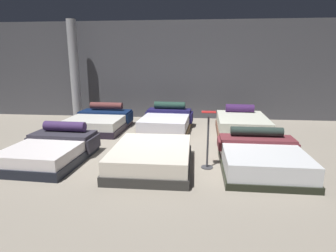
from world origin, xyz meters
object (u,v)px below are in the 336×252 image
bed_1 (152,157)px  bed_5 (242,124)px  bed_3 (99,122)px  support_pillar (75,71)px  price_sign (208,146)px  bed_2 (262,158)px  bed_4 (166,122)px  bed_0 (52,150)px

bed_1 → bed_5: size_ratio=0.94×
bed_3 → support_pillar: 2.48m
support_pillar → bed_1: bearing=-52.1°
price_sign → support_pillar: 6.47m
bed_2 → bed_5: size_ratio=0.89×
bed_1 → bed_5: 3.73m
bed_3 → support_pillar: size_ratio=0.61×
bed_4 → support_pillar: support_pillar is taller
bed_3 → bed_5: (4.39, -0.03, 0.02)m
bed_0 → support_pillar: (-1.25, 4.29, 1.51)m
bed_1 → bed_2: size_ratio=1.05×
support_pillar → bed_4: bearing=-22.0°
bed_2 → support_pillar: (-5.67, 4.37, 1.51)m
bed_2 → support_pillar: size_ratio=0.55×
bed_1 → bed_0: bearing=175.3°
bed_4 → support_pillar: bearing=161.2°
bed_4 → bed_0: bearing=-123.8°
bed_1 → support_pillar: 5.85m
support_pillar → bed_2: bearing=-37.6°
bed_0 → bed_4: bed_4 is taller
bed_2 → bed_5: bearing=89.4°
bed_1 → bed_2: (2.20, 0.08, 0.02)m
bed_0 → price_sign: 3.35m
bed_0 → bed_4: (2.19, 2.90, 0.02)m
bed_0 → bed_4: 3.63m
bed_0 → price_sign: bearing=1.4°
bed_4 → support_pillar: 4.00m
price_sign → bed_4: bearing=111.3°
bed_2 → bed_5: (0.05, 2.90, 0.02)m
bed_1 → support_pillar: support_pillar is taller
bed_5 → price_sign: (-1.12, -2.89, 0.19)m
bed_3 → bed_4: (2.11, 0.05, 0.02)m
bed_0 → bed_1: size_ratio=1.01×
bed_4 → bed_3: bearing=-175.3°
bed_3 → bed_5: bed_5 is taller
bed_0 → bed_5: (4.47, 2.81, 0.03)m
bed_5 → price_sign: bearing=-109.6°
bed_1 → price_sign: size_ratio=1.74×
bed_0 → bed_2: bearing=1.6°
bed_4 → price_sign: (1.16, -2.97, 0.19)m
bed_0 → price_sign: (3.35, -0.07, 0.22)m
bed_4 → price_sign: size_ratio=1.81×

